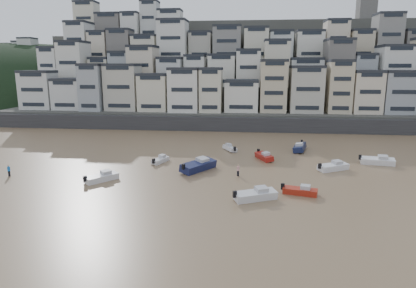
# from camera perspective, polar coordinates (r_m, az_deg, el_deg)

# --- Properties ---
(ground) EXTENTS (400.00, 400.00, 0.00)m
(ground) POSITION_cam_1_polar(r_m,az_deg,el_deg) (34.08, -18.62, -17.04)
(ground) COLOR #886949
(ground) RESTS_ON ground
(harbor_wall) EXTENTS (140.00, 3.00, 3.50)m
(harbor_wall) POSITION_cam_1_polar(r_m,az_deg,el_deg) (92.99, 4.12, 3.09)
(harbor_wall) COLOR #38383A
(harbor_wall) RESTS_ON ground
(hillside) EXTENTS (141.04, 66.00, 50.00)m
(hillside) POSITION_cam_1_polar(r_m,az_deg,el_deg) (131.68, 6.98, 10.59)
(hillside) COLOR #4C4C47
(hillside) RESTS_ON ground
(headland) EXTENTS (216.00, 135.00, 53.33)m
(headland) POSITION_cam_1_polar(r_m,az_deg,el_deg) (195.43, -27.59, 5.95)
(headland) COLOR black
(headland) RESTS_ON ground
(boat_a) EXTENTS (6.08, 4.24, 1.59)m
(boat_a) POSITION_cam_1_polar(r_m,az_deg,el_deg) (46.06, 7.32, -7.59)
(boat_a) COLOR silver
(boat_a) RESTS_ON ground
(boat_b) EXTENTS (4.92, 2.66, 1.28)m
(boat_b) POSITION_cam_1_polar(r_m,az_deg,el_deg) (49.02, 13.99, -6.83)
(boat_b) COLOR #9E2213
(boat_b) RESTS_ON ground
(boat_c) EXTENTS (5.92, 7.32, 1.97)m
(boat_c) POSITION_cam_1_polar(r_m,az_deg,el_deg) (58.09, -1.49, -3.14)
(boat_c) COLOR #151B44
(boat_c) RESTS_ON ground
(boat_d) EXTENTS (5.78, 4.40, 1.53)m
(boat_d) POSITION_cam_1_polar(r_m,az_deg,el_deg) (61.39, 18.71, -3.16)
(boat_d) COLOR white
(boat_d) RESTS_ON ground
(boat_e) EXTENTS (3.58, 5.48, 1.43)m
(boat_e) POSITION_cam_1_polar(r_m,az_deg,el_deg) (65.48, 8.63, -1.77)
(boat_e) COLOR maroon
(boat_e) RESTS_ON ground
(boat_f) EXTENTS (2.75, 4.52, 1.17)m
(boat_f) POSITION_cam_1_polar(r_m,az_deg,el_deg) (63.34, -7.34, -2.32)
(boat_f) COLOR silver
(boat_f) RESTS_ON ground
(boat_g) EXTENTS (6.02, 2.85, 1.58)m
(boat_g) POSITION_cam_1_polar(r_m,az_deg,el_deg) (67.67, 24.63, -2.23)
(boat_g) COLOR silver
(boat_g) RESTS_ON ground
(boat_h) EXTENTS (3.38, 4.64, 1.22)m
(boat_h) POSITION_cam_1_polar(r_m,az_deg,el_deg) (71.61, 3.40, -0.54)
(boat_h) COLOR silver
(boat_h) RESTS_ON ground
(boat_i) EXTENTS (3.59, 6.62, 1.72)m
(boat_i) POSITION_cam_1_polar(r_m,az_deg,el_deg) (73.48, 13.94, -0.36)
(boat_i) COLOR #131B3C
(boat_i) RESTS_ON ground
(boat_j) EXTENTS (4.66, 5.13, 1.43)m
(boat_j) POSITION_cam_1_polar(r_m,az_deg,el_deg) (54.97, -16.06, -4.80)
(boat_j) COLOR white
(boat_j) RESTS_ON ground
(person_blue) EXTENTS (0.44, 0.44, 1.74)m
(person_blue) POSITION_cam_1_polar(r_m,az_deg,el_deg) (62.48, -28.30, -3.63)
(person_blue) COLOR blue
(person_blue) RESTS_ON ground
(person_pink) EXTENTS (0.44, 0.44, 1.74)m
(person_pink) POSITION_cam_1_polar(r_m,az_deg,el_deg) (55.38, 4.65, -4.06)
(person_pink) COLOR #D49596
(person_pink) RESTS_ON ground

